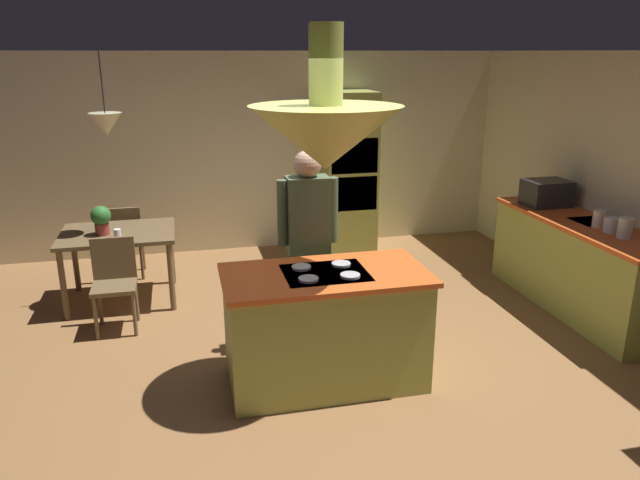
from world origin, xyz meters
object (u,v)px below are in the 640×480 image
Objects in this scene: dining_table at (118,241)px; person_at_island at (308,236)px; kitchen_island at (325,327)px; chair_facing_island at (114,278)px; canister_flour at (625,228)px; oven_tower at (348,173)px; chair_by_back_wall at (125,237)px; canister_sugar at (611,225)px; potted_plant_on_table at (101,219)px; canister_tea at (599,219)px; microwave_on_counter at (547,193)px; cup_on_table at (117,234)px.

dining_table is 2.25m from person_at_island.
chair_facing_island is (-1.70, 1.43, 0.03)m from kitchen_island.
dining_table is 6.08× the size of canister_flour.
chair_by_back_wall is (-2.80, -0.47, -0.53)m from oven_tower.
person_at_island is (0.01, 0.68, 0.55)m from kitchen_island.
canister_sugar is at bearing 90.00° from canister_flour.
canister_tea is (4.68, -1.43, 0.08)m from potted_plant_on_table.
chair_facing_island is 1.89× the size of microwave_on_counter.
person_at_island is at bearing -36.06° from potted_plant_on_table.
oven_tower reaches higher than cup_on_table.
canister_tea is at bearing 90.00° from canister_sugar.
potted_plant_on_table is (-1.84, 2.03, 0.46)m from kitchen_island.
potted_plant_on_table is at bearing 79.53° from chair_by_back_wall.
person_at_island is 2.86m from canister_flour.
canister_flour is (4.54, -2.53, 0.52)m from chair_by_back_wall.
person_at_island reaches higher than dining_table.
cup_on_table is 0.55× the size of canister_tea.
dining_table is 0.65× the size of person_at_island.
microwave_on_counter is at bearing -45.54° from oven_tower.
dining_table is 4.92m from canister_flour.
potted_plant_on_table is 3.33× the size of cup_on_table.
cup_on_table is at bearing -44.06° from potted_plant_on_table.
dining_table is at bearing 95.59° from cup_on_table.
canister_sugar is (2.83, -0.26, -0.02)m from person_at_island.
oven_tower is at bearing 32.91° from chair_facing_island.
cup_on_table is (0.02, -0.22, 0.14)m from dining_table.
microwave_on_counter is at bearing 164.03° from chair_by_back_wall.
potted_plant_on_table is (-0.14, -0.07, 0.26)m from dining_table.
oven_tower is 1.80× the size of dining_table.
chair_by_back_wall is at bearing 164.03° from microwave_on_counter.
potted_plant_on_table is at bearing 173.18° from microwave_on_counter.
dining_table is at bearing 90.00° from chair_by_back_wall.
chair_facing_island is 4.61× the size of canister_flour.
kitchen_island is 3.43× the size of microwave_on_counter.
chair_by_back_wall is at bearing 129.38° from person_at_island.
canister_sugar reaches higher than dining_table.
dining_table is at bearing 140.40° from person_at_island.
canister_sugar is at bearing -58.34° from oven_tower.
oven_tower reaches higher than chair_facing_island.
dining_table is (-2.80, -1.14, -0.37)m from oven_tower.
canister_tea is at bearing 90.00° from canister_flour.
chair_by_back_wall is 0.86m from potted_plant_on_table.
oven_tower is at bearing 121.66° from canister_sugar.
potted_plant_on_table is (-0.14, 0.60, 0.42)m from chair_facing_island.
canister_tea is at bearing 154.48° from chair_by_back_wall.
oven_tower is 2.78m from person_at_island.
potted_plant_on_table is at bearing 135.94° from cup_on_table.
chair_facing_island reaches higher than cup_on_table.
person_at_island reaches higher than canister_sugar.
canister_flour is 1.15× the size of canister_tea.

